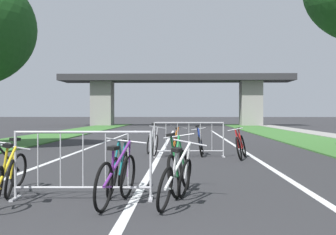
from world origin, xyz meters
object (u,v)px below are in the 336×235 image
(bicycle_white_0, at_px, (176,180))
(bicycle_red_7, at_px, (241,146))
(bicycle_black_4, at_px, (5,172))
(bicycle_orange_9, at_px, (174,144))
(bicycle_yellow_3, at_px, (4,181))
(bicycle_blue_5, at_px, (200,144))
(bicycle_green_2, at_px, (179,170))
(bicycle_purple_6, at_px, (117,179))
(crowd_barrier_second, at_px, (189,140))
(bicycle_teal_1, at_px, (118,171))
(bicycle_silver_8, at_px, (152,143))
(crowd_barrier_nearest, at_px, (83,166))

(bicycle_white_0, height_order, bicycle_red_7, bicycle_white_0)
(bicycle_black_4, bearing_deg, bicycle_orange_9, -106.92)
(bicycle_yellow_3, height_order, bicycle_blue_5, bicycle_blue_5)
(bicycle_green_2, height_order, bicycle_blue_5, bicycle_green_2)
(bicycle_purple_6, bearing_deg, bicycle_white_0, 11.55)
(crowd_barrier_second, height_order, bicycle_purple_6, crowd_barrier_second)
(bicycle_white_0, bearing_deg, crowd_barrier_second, 101.89)
(crowd_barrier_second, relative_size, bicycle_teal_1, 1.28)
(bicycle_black_4, height_order, bicycle_purple_6, bicycle_purple_6)
(bicycle_purple_6, xyz_separation_m, bicycle_orange_9, (0.68, 7.79, -0.02))
(bicycle_silver_8, bearing_deg, bicycle_white_0, 82.68)
(bicycle_orange_9, bearing_deg, bicycle_purple_6, 81.53)
(bicycle_white_0, distance_m, bicycle_orange_9, 7.78)
(crowd_barrier_nearest, xyz_separation_m, bicycle_blue_5, (2.07, 7.36, -0.16))
(bicycle_silver_8, bearing_deg, bicycle_green_2, 83.86)
(bicycle_white_0, relative_size, bicycle_red_7, 1.01)
(bicycle_teal_1, height_order, bicycle_silver_8, bicycle_silver_8)
(bicycle_green_2, height_order, bicycle_orange_9, bicycle_green_2)
(crowd_barrier_nearest, relative_size, bicycle_orange_9, 1.32)
(bicycle_green_2, distance_m, bicycle_silver_8, 6.76)
(bicycle_white_0, bearing_deg, crowd_barrier_nearest, 178.36)
(bicycle_silver_8, height_order, bicycle_orange_9, bicycle_silver_8)
(crowd_barrier_nearest, relative_size, bicycle_red_7, 1.27)
(crowd_barrier_second, bearing_deg, bicycle_teal_1, -101.19)
(bicycle_teal_1, relative_size, bicycle_blue_5, 1.04)
(bicycle_teal_1, xyz_separation_m, bicycle_purple_6, (0.12, -1.00, 0.01))
(bicycle_yellow_3, bearing_deg, crowd_barrier_nearest, 14.83)
(bicycle_purple_6, relative_size, bicycle_silver_8, 1.01)
(crowd_barrier_nearest, xyz_separation_m, crowd_barrier_second, (1.70, 6.86, 0.00))
(bicycle_white_0, height_order, bicycle_black_4, bicycle_white_0)
(crowd_barrier_second, relative_size, bicycle_yellow_3, 1.35)
(bicycle_purple_6, bearing_deg, bicycle_black_4, 164.81)
(bicycle_green_2, distance_m, bicycle_red_7, 6.03)
(crowd_barrier_second, bearing_deg, bicycle_orange_9, 130.68)
(bicycle_yellow_3, relative_size, bicycle_black_4, 0.96)
(crowd_barrier_second, relative_size, bicycle_red_7, 1.28)
(bicycle_purple_6, height_order, bicycle_orange_9, bicycle_orange_9)
(bicycle_red_7, height_order, bicycle_silver_8, bicycle_silver_8)
(crowd_barrier_second, relative_size, bicycle_orange_9, 1.32)
(crowd_barrier_nearest, distance_m, bicycle_white_0, 1.49)
(crowd_barrier_nearest, distance_m, bicycle_yellow_3, 1.15)
(bicycle_silver_8, bearing_deg, bicycle_yellow_3, 64.66)
(crowd_barrier_nearest, xyz_separation_m, bicycle_silver_8, (0.57, 7.28, -0.13))
(bicycle_silver_8, relative_size, bicycle_orange_9, 1.04)
(bicycle_orange_9, bearing_deg, bicycle_yellow_3, 70.30)
(bicycle_white_0, relative_size, bicycle_yellow_3, 1.07)
(bicycle_black_4, bearing_deg, bicycle_red_7, -123.99)
(bicycle_teal_1, xyz_separation_m, bicycle_blue_5, (1.61, 6.77, -0.01))
(crowd_barrier_second, distance_m, bicycle_red_7, 1.58)
(bicycle_purple_6, xyz_separation_m, bicycle_red_7, (2.61, 6.76, -0.01))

